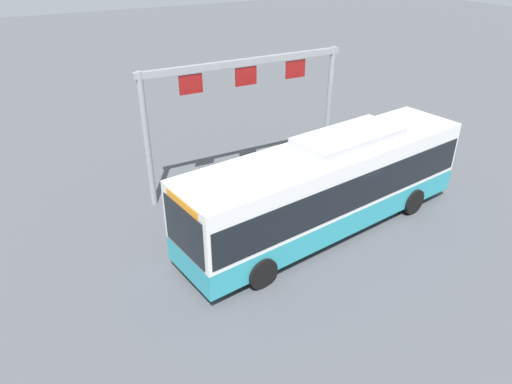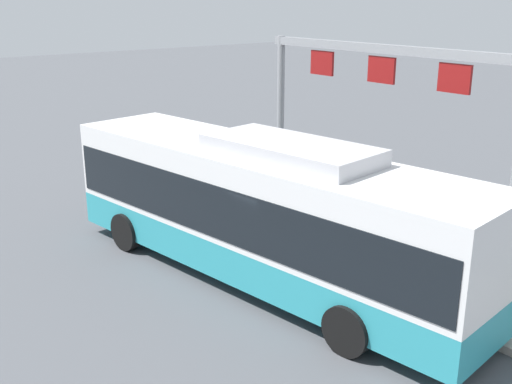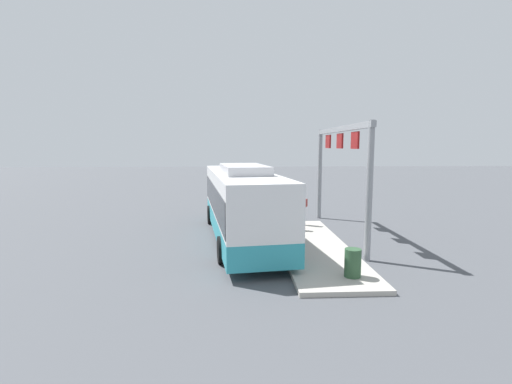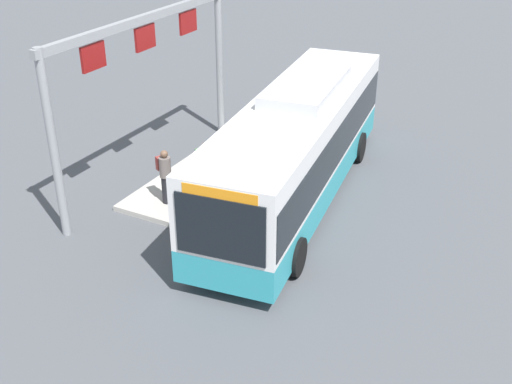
% 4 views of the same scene
% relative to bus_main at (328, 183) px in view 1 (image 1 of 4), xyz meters
% --- Properties ---
extents(ground_plane, '(120.00, 120.00, 0.00)m').
position_rel_bus_main_xyz_m(ground_plane, '(0.01, 0.00, -1.81)').
color(ground_plane, '#4C4F54').
extents(platform_curb, '(10.00, 2.80, 0.16)m').
position_rel_bus_main_xyz_m(platform_curb, '(-1.78, -2.96, -1.73)').
color(platform_curb, '#B2ADA3').
rests_on(platform_curb, ground).
extents(bus_main, '(11.37, 3.94, 3.46)m').
position_rel_bus_main_xyz_m(bus_main, '(0.00, 0.00, 0.00)').
color(bus_main, teal).
rests_on(bus_main, ground).
extents(person_boarding, '(0.52, 0.61, 1.67)m').
position_rel_bus_main_xyz_m(person_boarding, '(2.25, -3.12, -0.76)').
color(person_boarding, black).
rests_on(person_boarding, platform_curb).
extents(person_waiting_near, '(0.47, 0.60, 1.67)m').
position_rel_bus_main_xyz_m(person_waiting_near, '(1.21, -2.39, -0.76)').
color(person_waiting_near, gray).
rests_on(person_waiting_near, platform_curb).
extents(platform_sign_gantry, '(8.68, 0.24, 5.20)m').
position_rel_bus_main_xyz_m(platform_sign_gantry, '(0.69, -4.66, 1.91)').
color(platform_sign_gantry, gray).
rests_on(platform_sign_gantry, ground).
extents(trash_bin, '(0.52, 0.52, 0.90)m').
position_rel_bus_main_xyz_m(trash_bin, '(-5.56, -3.45, -1.20)').
color(trash_bin, '#2D5133').
rests_on(trash_bin, platform_curb).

